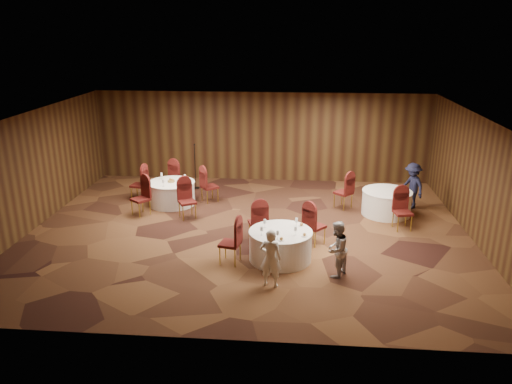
# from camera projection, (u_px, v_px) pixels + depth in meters

# --- Properties ---
(ground) EXTENTS (12.00, 12.00, 0.00)m
(ground) POSITION_uv_depth(u_px,v_px,m) (248.00, 232.00, 13.76)
(ground) COLOR black
(ground) RESTS_ON ground
(room_shell) EXTENTS (12.00, 12.00, 12.00)m
(room_shell) POSITION_uv_depth(u_px,v_px,m) (248.00, 163.00, 13.14)
(room_shell) COLOR silver
(room_shell) RESTS_ON ground
(table_main) EXTENTS (1.53, 1.53, 0.74)m
(table_main) POSITION_uv_depth(u_px,v_px,m) (280.00, 245.00, 12.02)
(table_main) COLOR white
(table_main) RESTS_ON ground
(table_left) EXTENTS (1.47, 1.47, 0.74)m
(table_left) POSITION_uv_depth(u_px,v_px,m) (172.00, 193.00, 15.78)
(table_left) COLOR white
(table_left) RESTS_ON ground
(table_right) EXTENTS (1.47, 1.47, 0.74)m
(table_right) POSITION_uv_depth(u_px,v_px,m) (386.00, 202.00, 14.94)
(table_right) COLOR white
(table_right) RESTS_ON ground
(chairs_main) EXTENTS (2.71, 2.01, 1.00)m
(chairs_main) POSITION_uv_depth(u_px,v_px,m) (268.00, 230.00, 12.59)
(chairs_main) COLOR #400C0D
(chairs_main) RESTS_ON ground
(chairs_left) EXTENTS (2.99, 3.06, 1.00)m
(chairs_left) POSITION_uv_depth(u_px,v_px,m) (171.00, 189.00, 15.73)
(chairs_left) COLOR #400C0D
(chairs_left) RESTS_ON ground
(chairs_right) EXTENTS (2.17, 2.30, 1.00)m
(chairs_right) POSITION_uv_depth(u_px,v_px,m) (371.00, 202.00, 14.62)
(chairs_right) COLOR #400C0D
(chairs_right) RESTS_ON ground
(tabletop_main) EXTENTS (1.11, 1.06, 0.22)m
(tabletop_main) POSITION_uv_depth(u_px,v_px,m) (287.00, 229.00, 11.76)
(tabletop_main) COLOR silver
(tabletop_main) RESTS_ON table_main
(tabletop_left) EXTENTS (0.86, 0.79, 0.22)m
(tabletop_left) POSITION_uv_depth(u_px,v_px,m) (171.00, 180.00, 15.64)
(tabletop_left) COLOR silver
(tabletop_left) RESTS_ON table_left
(tabletop_right) EXTENTS (0.08, 0.08, 0.22)m
(tabletop_right) POSITION_uv_depth(u_px,v_px,m) (398.00, 189.00, 14.48)
(tabletop_right) COLOR silver
(tabletop_right) RESTS_ON table_right
(mic_stand) EXTENTS (0.24, 0.24, 1.58)m
(mic_stand) POSITION_uv_depth(u_px,v_px,m) (195.00, 176.00, 17.34)
(mic_stand) COLOR black
(mic_stand) RESTS_ON ground
(woman_a) EXTENTS (0.53, 0.39, 1.32)m
(woman_a) POSITION_uv_depth(u_px,v_px,m) (271.00, 258.00, 10.70)
(woman_a) COLOR silver
(woman_a) RESTS_ON ground
(woman_b) EXTENTS (0.75, 0.80, 1.31)m
(woman_b) POSITION_uv_depth(u_px,v_px,m) (336.00, 249.00, 11.15)
(woman_b) COLOR #B4B4B9
(woman_b) RESTS_ON ground
(man_c) EXTENTS (0.90, 1.07, 1.43)m
(man_c) POSITION_uv_depth(u_px,v_px,m) (412.00, 186.00, 15.39)
(man_c) COLOR black
(man_c) RESTS_ON ground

